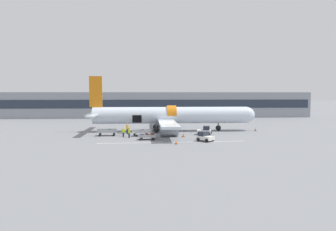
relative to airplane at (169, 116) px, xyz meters
name	(u,v)px	position (x,y,z in m)	size (l,w,h in m)	color
ground_plane	(166,136)	(-1.07, -7.20, -2.92)	(500.00, 500.00, 0.00)	slate
apron_marking_line	(172,142)	(-0.49, -13.34, -2.92)	(21.90, 0.84, 0.01)	silver
terminal_strip	(157,104)	(-1.07, 37.46, 0.88)	(93.38, 13.67, 7.59)	gray
airplane	(169,116)	(0.00, 0.00, 0.00)	(32.89, 28.78, 10.43)	silver
baggage_tug_lead	(205,131)	(5.91, -5.57, -2.27)	(2.79, 2.34, 1.53)	white
baggage_tug_mid	(205,137)	(4.55, -12.67, -2.30)	(2.76, 2.78, 1.45)	silver
baggage_cart_loading	(142,133)	(-4.99, -6.18, -2.39)	(4.00, 2.46, 1.06)	#999BA0
baggage_cart_queued	(107,132)	(-10.92, -5.62, -2.34)	(4.32, 2.06, 1.12)	#999BA0
baggage_cart_empty	(148,137)	(-4.03, -10.53, -2.46)	(3.63, 2.18, 1.00)	#999BA0
ground_crew_loader_a	(129,133)	(-7.08, -8.28, -2.10)	(0.50, 0.50, 1.57)	#1E2338
ground_crew_loader_b	(123,132)	(-8.09, -7.20, -2.11)	(0.54, 0.41, 1.55)	#1E2338
ground_crew_driver	(127,128)	(-7.66, -3.55, -1.95)	(0.54, 0.64, 1.85)	#1E2338
safety_cone_nose	(255,129)	(16.75, -0.88, -2.59)	(0.46, 0.46, 0.71)	black
safety_cone_engine_left	(176,142)	(-0.05, -14.96, -2.65)	(0.43, 0.43, 0.59)	black
safety_cone_wingtip	(183,135)	(1.88, -7.81, -2.66)	(0.59, 0.59, 0.57)	black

